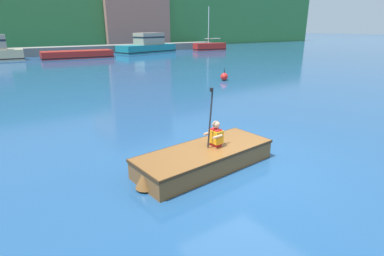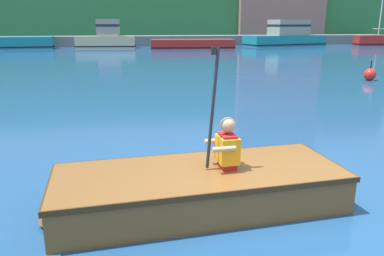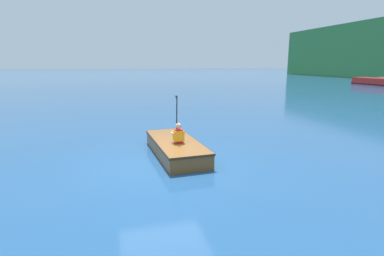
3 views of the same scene
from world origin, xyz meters
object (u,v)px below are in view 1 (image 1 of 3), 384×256
Objects in this scene: channel_buoy at (224,77)px; moored_boat_dock_center_far at (148,45)px; moored_boat_dock_west_end at (77,55)px; rowboat_foreground at (203,157)px; moored_boat_dock_west_inner at (210,47)px; person_paddler at (215,134)px.

moored_boat_dock_center_far is at bearing 74.21° from channel_buoy.
rowboat_foreground is at bearing -99.94° from moored_boat_dock_west_end.
rowboat_foreground is (-23.01, -28.76, -0.22)m from moored_boat_dock_west_inner.
moored_boat_dock_center_far is 6.05× the size of person_paddler.
moored_boat_dock_west_end is 18.20m from moored_boat_dock_west_inner.
person_paddler is at bearing -128.25° from moored_boat_dock_west_inner.
rowboat_foreground is 4.72× the size of channel_buoy.
rowboat_foreground is 2.52× the size of person_paddler.
moored_boat_dock_center_far is at bearing 170.76° from moored_boat_dock_west_inner.
channel_buoy is at bearing 46.66° from rowboat_foreground.
moored_boat_dock_west_inner is 25.08m from channel_buoy.
moored_boat_dock_west_inner is at bearing 3.48° from moored_boat_dock_west_end.
moored_boat_dock_west_end reaches higher than channel_buoy.
rowboat_foreground is 11.81m from channel_buoy.
moored_boat_dock_west_inner is at bearing 51.75° from person_paddler.
person_paddler reaches higher than rowboat_foreground.
moored_boat_dock_west_inner is at bearing -9.24° from moored_boat_dock_center_far.
channel_buoy is (-6.11, -21.60, -0.66)m from moored_boat_dock_center_far.
rowboat_foreground is 0.59m from person_paddler.
person_paddler is 11.56m from channel_buoy.
moored_boat_dock_west_inner is 0.69× the size of moored_boat_dock_center_far.
moored_boat_dock_west_inner reaches higher than moored_boat_dock_center_far.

